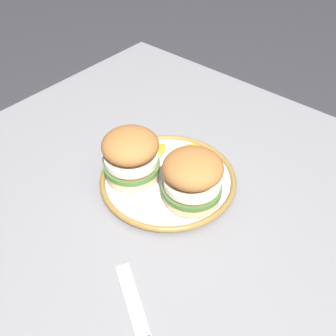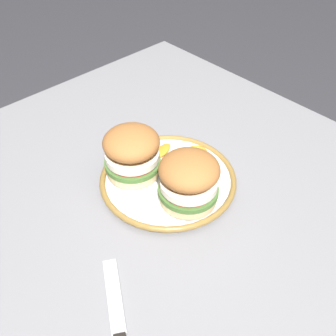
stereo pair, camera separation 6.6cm
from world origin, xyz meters
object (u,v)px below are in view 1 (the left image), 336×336
(sandwich_half_left, at_px, (192,178))
(sandwich_half_right, at_px, (131,154))
(dinner_plate, at_px, (168,179))
(dining_table, at_px, (192,241))

(sandwich_half_left, bearing_deg, sandwich_half_right, -168.93)
(dinner_plate, height_order, sandwich_half_left, sandwich_half_left)
(dining_table, distance_m, sandwich_half_right, 0.23)
(dinner_plate, distance_m, sandwich_half_right, 0.09)
(dinner_plate, relative_size, sandwich_half_right, 1.98)
(dining_table, distance_m, dinner_plate, 0.15)
(dining_table, xyz_separation_m, dinner_plate, (-0.08, 0.01, 0.12))
(sandwich_half_left, bearing_deg, dinner_plate, 167.88)
(sandwich_half_right, bearing_deg, sandwich_half_left, 11.07)
(dinner_plate, distance_m, sandwich_half_left, 0.09)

